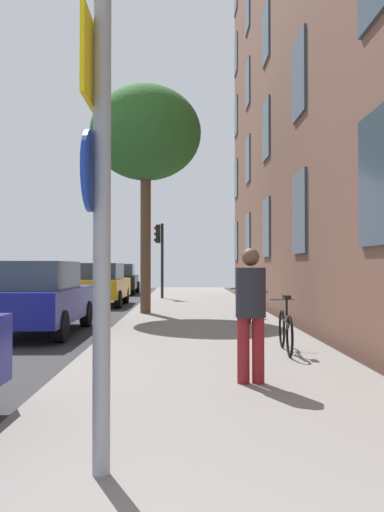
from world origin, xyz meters
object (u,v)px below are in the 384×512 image
Objects in this scene: sign_post at (98,196)px; tree_near at (146,135)px; bicycle_2 at (243,308)px; traffic_light at (160,247)px; car_3 at (120,279)px; bicycle_3 at (250,303)px; pedestrian_0 at (251,306)px; bicycle_0 at (286,330)px; bicycle_1 at (259,314)px; car_1 at (36,297)px; car_2 at (101,284)px.

sign_post is 12.73m from tree_near.
traffic_light is at bearing 103.85° from bicycle_2.
traffic_light reaches higher than car_3.
bicycle_3 is 8.38m from pedestrian_0.
pedestrian_0 reaches higher than bicycle_2.
car_3 reaches higher than bicycle_3.
traffic_light is at bearing 96.27° from pedestrian_0.
bicycle_0 is at bearing -68.83° from tree_near.
tree_near is at bearing 131.60° from bicycle_2.
bicycle_1 is (2.23, 7.90, -1.53)m from sign_post.
pedestrian_0 is 6.84m from car_1.
pedestrian_0 is (-0.86, -2.26, 0.56)m from bicycle_0.
car_3 is (-4.87, 15.58, 0.35)m from bicycle_2.
pedestrian_0 is 0.38× the size of car_1.
bicycle_0 is at bearing -89.44° from bicycle_1.
bicycle_3 is at bearing 77.44° from bicycle_2.
car_2 is (-4.61, 7.25, 0.35)m from bicycle_2.
bicycle_1 is 4.95m from car_1.
sign_post is 1.93× the size of bicycle_3.
car_3 reaches higher than bicycle_0.
traffic_light reaches higher than pedestrian_0.
bicycle_2 is at bearing 77.56° from sign_post.
sign_post reaches higher than bicycle_0.
traffic_light is at bearing 91.29° from sign_post.
pedestrian_0 is 0.39× the size of car_3.
pedestrian_0 is at bearing -97.19° from bicycle_3.
sign_post reaches higher than bicycle_1.
sign_post is 9.65m from bicycle_2.
bicycle_3 is (2.98, -1.19, -4.99)m from tree_near.
bicycle_2 is at bearing 92.68° from bicycle_0.
pedestrian_0 reaches higher than bicycle_1.
bicycle_3 is (2.44, 11.04, -1.52)m from sign_post.
bicycle_2 is at bearing 97.00° from bicycle_1.
car_2 is at bearing 105.95° from pedestrian_0.
tree_near is 4.21× the size of bicycle_1.
sign_post is at bearing -88.71° from traffic_light.
tree_near is (-0.54, 12.23, 3.47)m from sign_post.
bicycle_2 is at bearing 84.25° from pedestrian_0.
bicycle_1 is (-0.03, 2.89, -0.00)m from bicycle_0.
car_1 is at bearing 108.22° from sign_post.
car_1 is (-4.96, 3.21, 0.36)m from bicycle_0.
sign_post reaches higher than car_2.
bicycle_3 is 0.40× the size of car_1.
sign_post is at bearing -87.45° from tree_near.
bicycle_1 is at bearing -57.41° from tree_near.
bicycle_3 is (0.21, 3.14, 0.01)m from bicycle_1.
bicycle_1 is at bearing -73.45° from car_3.
car_3 is at bearing 106.55° from bicycle_1.
bicycle_1 is at bearing -61.11° from car_2.
bicycle_0 is 0.42× the size of car_2.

